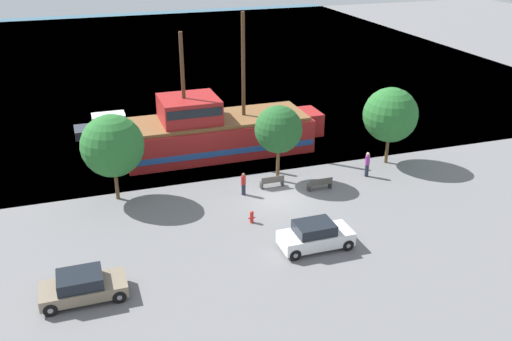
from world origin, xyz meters
name	(u,v)px	position (x,y,z in m)	size (l,w,h in m)	color
ground_plane	(277,197)	(0.00, 0.00, 0.00)	(160.00, 160.00, 0.00)	slate
water_surface	(161,56)	(0.00, 44.00, 0.00)	(80.00, 80.00, 0.00)	#38667F
pirate_ship	(216,131)	(-1.72, 8.95, 1.72)	(15.54, 5.03, 10.62)	#A31E1E
moored_boat_dockside	(114,126)	(-8.84, 15.85, 0.63)	(6.78, 2.22, 1.73)	#2D333D
parked_car_curb_front	(83,286)	(-12.63, -7.19, 0.70)	(4.04, 1.96, 1.41)	#7F705B
parked_car_curb_mid	(315,236)	(-0.21, -6.50, 0.77)	(4.05, 1.86, 1.57)	white
fire_hydrant	(252,216)	(-2.64, -2.66, 0.41)	(0.42, 0.25, 0.76)	red
bench_promenade_east	(320,184)	(3.13, 0.17, 0.44)	(1.68, 0.45, 0.85)	#4C4742
bench_promenade_west	(272,182)	(0.20, 1.53, 0.43)	(1.61, 0.45, 0.85)	#4C4742
pedestrian_walking_near	(367,164)	(7.17, 1.13, 0.93)	(0.32, 0.32, 1.81)	#232838
pedestrian_walking_far	(243,184)	(-1.97, 1.10, 0.78)	(0.32, 0.32, 1.56)	#232838
tree_row_east	(112,146)	(-9.92, 3.17, 3.70)	(3.98, 3.98, 5.70)	brown
tree_row_mideast	(278,129)	(0.95, 2.48, 3.77)	(3.23, 3.23, 5.40)	brown
tree_row_midwest	(390,115)	(9.76, 2.87, 3.73)	(3.98, 3.98, 5.73)	brown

